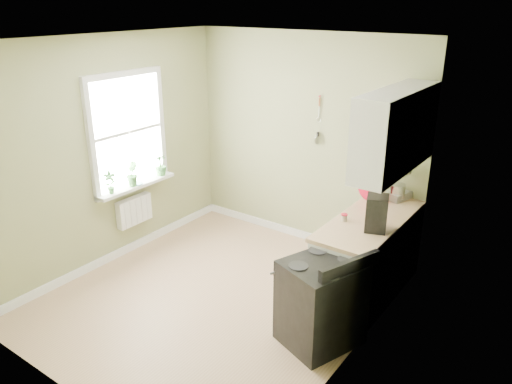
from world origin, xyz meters
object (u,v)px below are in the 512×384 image
Objects in this scene: stand_mixer at (400,182)px; stove at (321,302)px; kettle at (370,192)px; coffee_maker at (376,214)px.

stove is at bearing -90.99° from stand_mixer.
coffee_maker reaches higher than kettle.
stand_mixer is at bearing 97.23° from coffee_maker.
stove is 2.66× the size of coffee_maker.
stand_mixer is (0.03, 1.74, 0.67)m from stove.
stove is at bearing -101.33° from coffee_maker.
stove is 5.58× the size of kettle.
stand_mixer reaches higher than kettle.
coffee_maker is at bearing 78.67° from stove.
kettle is at bearing 98.65° from stove.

